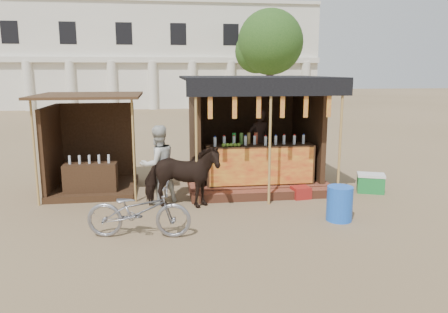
% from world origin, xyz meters
% --- Properties ---
extents(ground, '(120.00, 120.00, 0.00)m').
position_xyz_m(ground, '(0.00, 0.00, 0.00)').
color(ground, '#846B4C').
rests_on(ground, ground).
extents(main_stall, '(3.60, 3.61, 2.78)m').
position_xyz_m(main_stall, '(1.01, 3.36, 1.03)').
color(main_stall, brown).
rests_on(main_stall, ground).
extents(secondary_stall, '(2.40, 2.40, 2.38)m').
position_xyz_m(secondary_stall, '(-3.17, 3.24, 0.85)').
color(secondary_stall, '#3B2415').
rests_on(secondary_stall, ground).
extents(cow, '(1.71, 0.91, 1.38)m').
position_xyz_m(cow, '(-0.92, 1.52, 0.69)').
color(cow, black).
rests_on(cow, ground).
extents(motorbike, '(1.92, 0.91, 0.97)m').
position_xyz_m(motorbike, '(-1.75, -0.03, 0.49)').
color(motorbike, gray).
rests_on(motorbike, ground).
extents(bystander, '(1.06, 0.98, 1.75)m').
position_xyz_m(bystander, '(-1.42, 2.00, 0.88)').
color(bystander, silver).
rests_on(bystander, ground).
extents(blue_barrel, '(0.66, 0.66, 0.69)m').
position_xyz_m(blue_barrel, '(2.13, 0.32, 0.34)').
color(blue_barrel, blue).
rests_on(blue_barrel, ground).
extents(red_crate, '(0.45, 0.41, 0.27)m').
position_xyz_m(red_crate, '(1.85, 1.90, 0.14)').
color(red_crate, maroon).
rests_on(red_crate, ground).
extents(cooler, '(0.75, 0.64, 0.46)m').
position_xyz_m(cooler, '(3.69, 2.16, 0.23)').
color(cooler, '#1B7D34').
rests_on(cooler, ground).
extents(background_building, '(26.00, 7.45, 8.18)m').
position_xyz_m(background_building, '(-2.00, 29.94, 3.98)').
color(background_building, silver).
rests_on(background_building, ground).
extents(tree, '(4.50, 4.40, 7.00)m').
position_xyz_m(tree, '(5.81, 22.14, 4.63)').
color(tree, '#382314').
rests_on(tree, ground).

